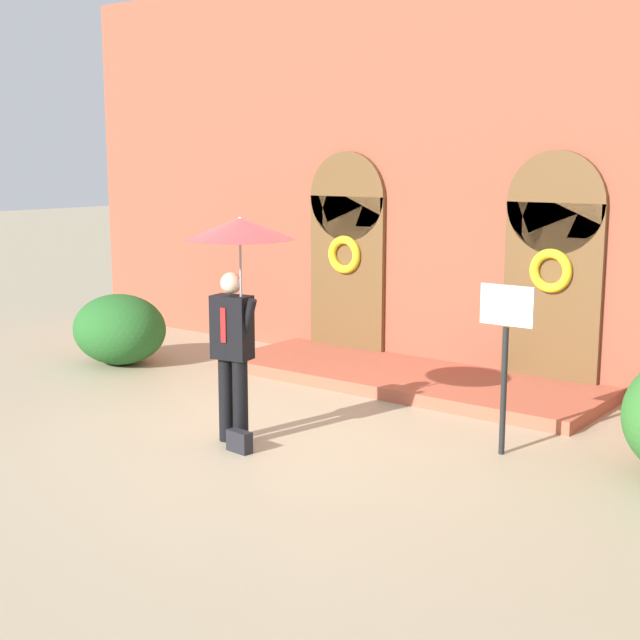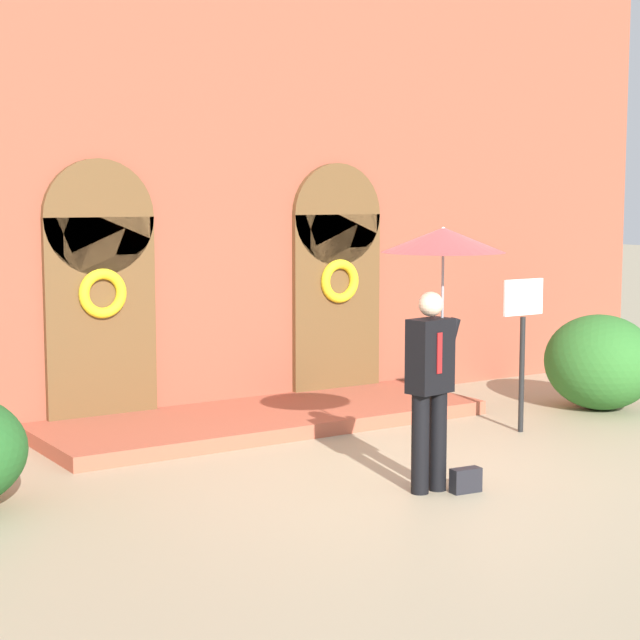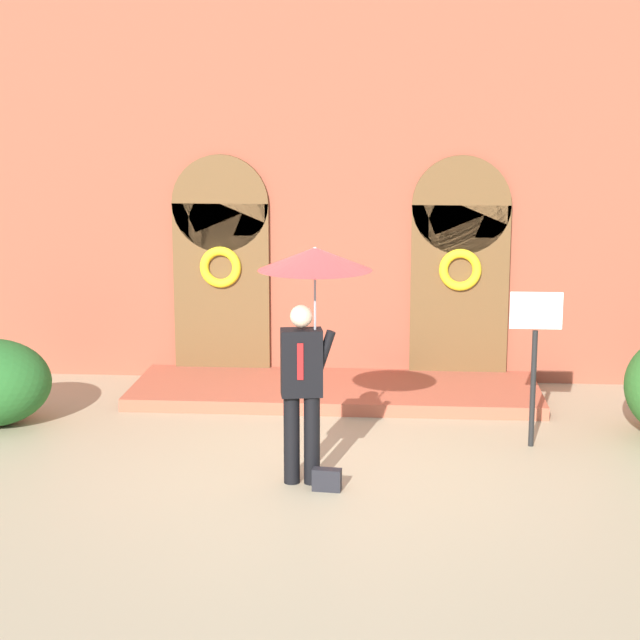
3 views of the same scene
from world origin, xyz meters
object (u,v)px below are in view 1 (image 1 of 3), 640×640
at_px(person_with_umbrella, 238,262).
at_px(sign_post, 506,341).
at_px(handbag, 239,441).
at_px(shrub_left, 119,329).

height_order(person_with_umbrella, sign_post, person_with_umbrella).
xyz_separation_m(person_with_umbrella, handbag, (0.16, -0.20, -1.80)).
height_order(sign_post, shrub_left, sign_post).
bearing_deg(handbag, shrub_left, 161.05).
xyz_separation_m(person_with_umbrella, sign_post, (2.31, 1.36, -0.75)).
xyz_separation_m(person_with_umbrella, shrub_left, (-3.91, 1.70, -1.40)).
distance_m(handbag, sign_post, 2.85).
distance_m(person_with_umbrella, sign_post, 2.78).
bearing_deg(shrub_left, person_with_umbrella, -23.51).
distance_m(person_with_umbrella, shrub_left, 4.49).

